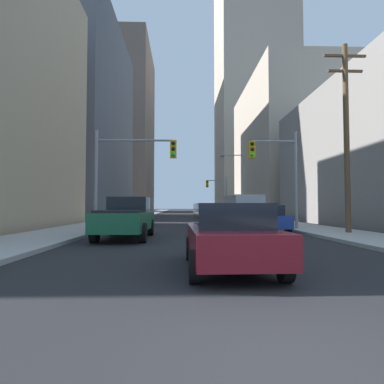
{
  "coord_description": "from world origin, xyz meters",
  "views": [
    {
      "loc": [
        -1.01,
        -2.84,
        1.45
      ],
      "look_at": [
        0.0,
        25.3,
        2.69
      ],
      "focal_mm": 30.92,
      "sensor_mm": 36.0,
      "label": 1
    }
  ],
  "objects": [
    {
      "name": "sedan_beige",
      "position": [
        3.64,
        45.84,
        0.77
      ],
      "size": [
        1.95,
        4.25,
        1.52
      ],
      "color": "#C6B793",
      "rests_on": "ground"
    },
    {
      "name": "building_left_far_tower",
      "position": [
        -18.85,
        89.46,
        23.02
      ],
      "size": [
        18.9,
        28.09,
        46.05
      ],
      "primitive_type": "cube",
      "color": "#66564C",
      "rests_on": "ground"
    },
    {
      "name": "building_right_mid_block",
      "position": [
        19.21,
        50.36,
        10.81
      ],
      "size": [
        18.49,
        26.32,
        21.61
      ],
      "primitive_type": "cube",
      "color": "#B7A893",
      "rests_on": "ground"
    },
    {
      "name": "pickup_truck_green",
      "position": [
        -3.45,
        12.33,
        0.93
      ],
      "size": [
        2.2,
        5.44,
        1.9
      ],
      "color": "#195938",
      "rests_on": "ground"
    },
    {
      "name": "building_left_mid_office",
      "position": [
        -18.17,
        45.36,
        13.98
      ],
      "size": [
        16.38,
        27.46,
        27.96
      ],
      "primitive_type": "cube",
      "color": "#4C515B",
      "rests_on": "ground"
    },
    {
      "name": "sedan_maroon",
      "position": [
        0.13,
        4.75,
        0.77
      ],
      "size": [
        1.95,
        4.23,
        1.52
      ],
      "color": "maroon",
      "rests_on": "ground"
    },
    {
      "name": "sedan_grey",
      "position": [
        3.67,
        27.81,
        0.77
      ],
      "size": [
        1.96,
        4.26,
        1.52
      ],
      "color": "slate",
      "rests_on": "ground"
    },
    {
      "name": "building_right_far_highrise",
      "position": [
        19.64,
        87.87,
        35.77
      ],
      "size": [
        19.95,
        22.82,
        71.54
      ],
      "primitive_type": "cube",
      "color": "#B7A893",
      "rests_on": "ground"
    },
    {
      "name": "traffic_signal_near_right",
      "position": [
        4.75,
        16.78,
        4.0
      ],
      "size": [
        2.95,
        0.44,
        6.0
      ],
      "color": "gray",
      "rests_on": "ground"
    },
    {
      "name": "utility_pole_right",
      "position": [
        7.52,
        13.65,
        5.2
      ],
      "size": [
        2.2,
        0.28,
        9.85
      ],
      "color": "brown",
      "rests_on": "ground"
    },
    {
      "name": "sidewalk_left",
      "position": [
        -7.16,
        50.0,
        0.07
      ],
      "size": [
        3.57,
        160.0,
        0.15
      ],
      "primitive_type": "cube",
      "color": "#9E9E99",
      "rests_on": "ground"
    },
    {
      "name": "sedan_blue",
      "position": [
        3.7,
        15.37,
        0.77
      ],
      "size": [
        1.95,
        4.22,
        1.52
      ],
      "color": "navy",
      "rests_on": "ground"
    },
    {
      "name": "sedan_black",
      "position": [
        3.6,
        36.84,
        0.77
      ],
      "size": [
        1.95,
        4.24,
        1.52
      ],
      "color": "black",
      "rests_on": "ground"
    },
    {
      "name": "ground_plane",
      "position": [
        0.0,
        0.0,
        0.0
      ],
      "size": [
        400.0,
        400.0,
        0.0
      ],
      "primitive_type": "plane",
      "color": "black"
    },
    {
      "name": "street_lamp_right",
      "position": [
        5.64,
        34.33,
        4.57
      ],
      "size": [
        2.67,
        0.32,
        7.5
      ],
      "color": "gray",
      "rests_on": "ground"
    },
    {
      "name": "traffic_signal_far_right",
      "position": [
        4.64,
        46.74,
        4.01
      ],
      "size": [
        3.19,
        0.44,
        6.0
      ],
      "color": "gray",
      "rests_on": "ground"
    },
    {
      "name": "sidewalk_right",
      "position": [
        7.16,
        50.0,
        0.07
      ],
      "size": [
        3.57,
        160.0,
        0.15
      ],
      "primitive_type": "cube",
      "color": "#9E9E99",
      "rests_on": "ground"
    },
    {
      "name": "traffic_signal_near_left",
      "position": [
        -3.88,
        16.78,
        4.09
      ],
      "size": [
        4.83,
        0.44,
        6.0
      ],
      "color": "gray",
      "rests_on": "ground"
    },
    {
      "name": "cargo_van_silver",
      "position": [
        3.61,
        21.6,
        1.29
      ],
      "size": [
        2.19,
        5.28,
        2.26
      ],
      "color": "#B7BABF",
      "rests_on": "ground"
    }
  ]
}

